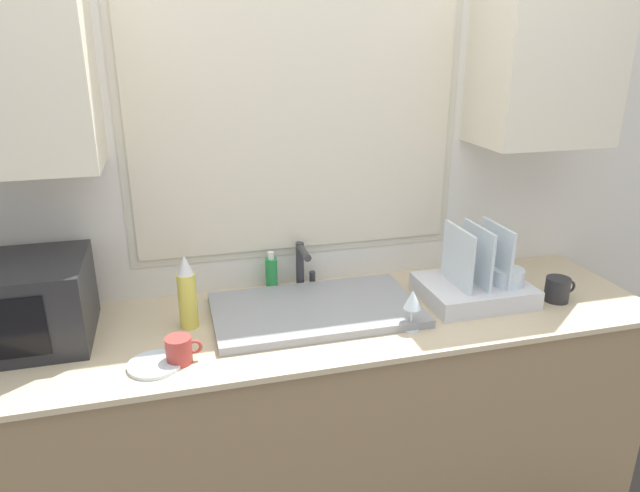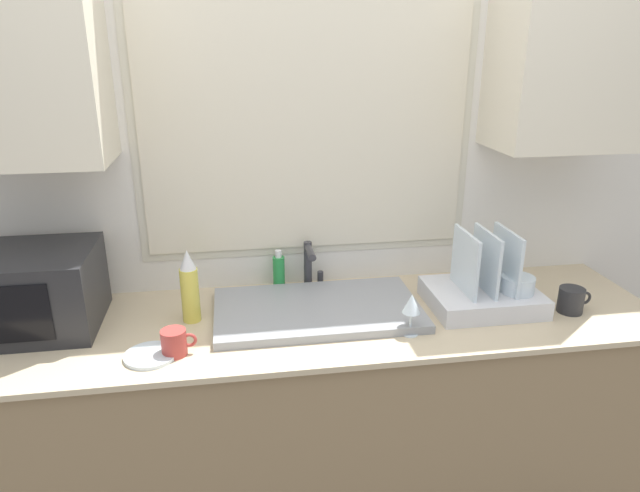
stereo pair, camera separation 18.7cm
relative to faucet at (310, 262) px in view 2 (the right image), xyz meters
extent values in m
cube|color=#8C7251|center=(0.00, -0.25, -0.57)|extent=(2.42, 0.64, 0.88)
cube|color=#C6B28E|center=(0.00, -0.25, -0.12)|extent=(2.45, 0.67, 0.02)
cube|color=silver|center=(0.00, 0.10, 0.29)|extent=(6.00, 0.06, 2.60)
cube|color=beige|center=(0.00, 0.07, 0.52)|extent=(1.28, 0.01, 1.00)
cube|color=beige|center=(0.00, 0.07, 0.52)|extent=(1.22, 0.01, 0.94)
cube|color=beige|center=(-0.91, -0.09, 0.75)|extent=(0.49, 0.32, 0.62)
cube|color=beige|center=(0.91, -0.09, 0.75)|extent=(0.49, 0.32, 0.62)
cube|color=gray|center=(-0.01, -0.22, -0.10)|extent=(0.73, 0.43, 0.03)
cylinder|color=#333338|center=(-0.01, 0.02, -0.02)|extent=(0.03, 0.03, 0.19)
cylinder|color=#333338|center=(-0.01, -0.05, 0.06)|extent=(0.03, 0.13, 0.03)
cylinder|color=#333338|center=(0.04, 0.02, -0.08)|extent=(0.02, 0.02, 0.06)
cube|color=#232326|center=(-0.96, -0.17, 0.03)|extent=(0.40, 0.37, 0.27)
cube|color=black|center=(-0.99, -0.35, 0.03)|extent=(0.26, 0.01, 0.19)
cube|color=silver|center=(0.60, -0.26, -0.08)|extent=(0.39, 0.31, 0.07)
cube|color=silver|center=(0.53, -0.26, 0.07)|extent=(0.01, 0.22, 0.22)
cube|color=silver|center=(0.60, -0.26, 0.07)|extent=(0.01, 0.22, 0.22)
cube|color=silver|center=(0.68, -0.26, 0.07)|extent=(0.01, 0.22, 0.22)
cylinder|color=silver|center=(0.71, -0.31, -0.01)|extent=(0.12, 0.12, 0.06)
cylinder|color=#D8CC4C|center=(-0.45, -0.21, -0.01)|extent=(0.06, 0.06, 0.19)
cone|color=silver|center=(-0.45, -0.21, 0.12)|extent=(0.06, 0.06, 0.07)
cylinder|color=#268C3F|center=(-0.12, 0.01, -0.04)|extent=(0.05, 0.05, 0.13)
cylinder|color=white|center=(-0.12, 0.01, 0.04)|extent=(0.03, 0.03, 0.03)
cylinder|color=#A53833|center=(-0.49, -0.44, -0.07)|extent=(0.08, 0.08, 0.08)
torus|color=#A53833|center=(-0.44, -0.44, -0.06)|extent=(0.05, 0.01, 0.05)
cylinder|color=silver|center=(0.28, -0.43, -0.11)|extent=(0.06, 0.06, 0.00)
cylinder|color=silver|center=(0.28, -0.43, -0.07)|extent=(0.01, 0.01, 0.08)
cone|color=silver|center=(0.28, -0.43, 0.00)|extent=(0.06, 0.06, 0.07)
cylinder|color=#262628|center=(0.90, -0.35, -0.06)|extent=(0.09, 0.09, 0.09)
torus|color=#262628|center=(0.95, -0.35, -0.06)|extent=(0.05, 0.01, 0.05)
cylinder|color=silver|center=(-0.56, -0.44, -0.10)|extent=(0.16, 0.16, 0.01)
camera|label=1|loc=(-0.47, -2.01, 0.82)|focal=32.00mm
camera|label=2|loc=(-0.29, -2.05, 0.82)|focal=32.00mm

